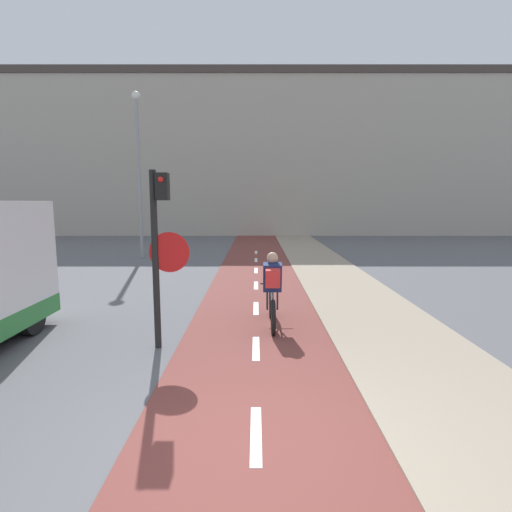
# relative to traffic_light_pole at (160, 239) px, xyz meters

# --- Properties ---
(ground_plane) EXTENTS (120.00, 120.00, 0.00)m
(ground_plane) POSITION_rel_traffic_light_pole_xyz_m (1.58, -3.09, -1.85)
(ground_plane) COLOR #5B5B60
(bike_lane) EXTENTS (2.68, 60.00, 0.02)m
(bike_lane) POSITION_rel_traffic_light_pole_xyz_m (1.58, -3.08, -1.84)
(bike_lane) COLOR brown
(bike_lane) RESTS_ON ground_plane
(building_row_background) EXTENTS (60.00, 5.20, 11.45)m
(building_row_background) POSITION_rel_traffic_light_pole_xyz_m (1.58, 24.03, 3.88)
(building_row_background) COLOR #B2A899
(building_row_background) RESTS_ON ground_plane
(traffic_light_pole) EXTENTS (0.67, 0.25, 2.98)m
(traffic_light_pole) POSITION_rel_traffic_light_pole_xyz_m (0.00, 0.00, 0.00)
(traffic_light_pole) COLOR black
(traffic_light_pole) RESTS_ON ground_plane
(street_lamp_far) EXTENTS (0.36, 0.36, 6.96)m
(street_lamp_far) POSITION_rel_traffic_light_pole_xyz_m (-3.38, 10.69, 2.39)
(street_lamp_far) COLOR gray
(street_lamp_far) RESTS_ON ground_plane
(cyclist_near) EXTENTS (0.46, 1.76, 1.49)m
(cyclist_near) POSITION_rel_traffic_light_pole_xyz_m (1.90, 1.14, -1.14)
(cyclist_near) COLOR black
(cyclist_near) RESTS_ON ground_plane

